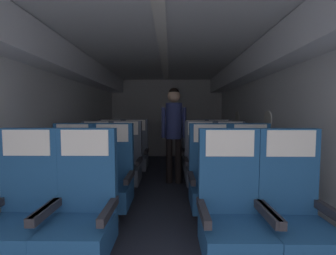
% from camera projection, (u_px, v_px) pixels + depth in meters
% --- Properties ---
extents(ground, '(3.35, 6.33, 0.02)m').
position_uv_depth(ground, '(164.00, 195.00, 3.34)').
color(ground, '#2D3342').
extents(fuselage_shell, '(3.23, 5.98, 2.21)m').
position_uv_depth(fuselage_shell, '(164.00, 90.00, 3.48)').
color(fuselage_shell, silver).
rests_on(fuselage_shell, ground).
extents(seat_a_left_window, '(0.49, 0.47, 1.11)m').
position_uv_depth(seat_a_left_window, '(22.00, 215.00, 1.65)').
color(seat_a_left_window, '#38383D').
rests_on(seat_a_left_window, ground).
extents(seat_a_left_aisle, '(0.49, 0.47, 1.11)m').
position_uv_depth(seat_a_left_aisle, '(82.00, 216.00, 1.64)').
color(seat_a_left_aisle, '#38383D').
rests_on(seat_a_left_aisle, ground).
extents(seat_a_right_aisle, '(0.49, 0.47, 1.11)m').
position_uv_depth(seat_a_right_aisle, '(295.00, 218.00, 1.61)').
color(seat_a_right_aisle, '#38383D').
rests_on(seat_a_right_aisle, ground).
extents(seat_a_right_window, '(0.49, 0.47, 1.11)m').
position_uv_depth(seat_a_right_window, '(232.00, 217.00, 1.61)').
color(seat_a_right_window, '#38383D').
rests_on(seat_a_right_window, ground).
extents(seat_b_left_window, '(0.49, 0.47, 1.11)m').
position_uv_depth(seat_b_left_window, '(70.00, 181.00, 2.46)').
color(seat_b_left_window, '#38383D').
rests_on(seat_b_left_window, ground).
extents(seat_b_left_aisle, '(0.49, 0.47, 1.11)m').
position_uv_depth(seat_b_left_aisle, '(111.00, 181.00, 2.46)').
color(seat_b_left_aisle, '#38383D').
rests_on(seat_b_left_aisle, ground).
extents(seat_b_right_aisle, '(0.49, 0.47, 1.11)m').
position_uv_depth(seat_b_right_aisle, '(252.00, 182.00, 2.43)').
color(seat_b_right_aisle, '#38383D').
rests_on(seat_b_right_aisle, ground).
extents(seat_b_right_window, '(0.49, 0.47, 1.11)m').
position_uv_depth(seat_b_right_window, '(211.00, 182.00, 2.43)').
color(seat_b_right_window, '#38383D').
rests_on(seat_b_right_window, ground).
extents(seat_c_left_window, '(0.49, 0.47, 1.11)m').
position_uv_depth(seat_c_left_window, '(95.00, 164.00, 3.28)').
color(seat_c_left_window, '#38383D').
rests_on(seat_c_left_window, ground).
extents(seat_c_left_aisle, '(0.49, 0.47, 1.11)m').
position_uv_depth(seat_c_left_aisle, '(125.00, 165.00, 3.27)').
color(seat_c_left_aisle, '#38383D').
rests_on(seat_c_left_aisle, ground).
extents(seat_c_right_aisle, '(0.49, 0.47, 1.11)m').
position_uv_depth(seat_c_right_aisle, '(231.00, 165.00, 3.25)').
color(seat_c_right_aisle, '#38383D').
rests_on(seat_c_right_aisle, ground).
extents(seat_c_right_window, '(0.49, 0.47, 1.11)m').
position_uv_depth(seat_c_right_window, '(201.00, 165.00, 3.25)').
color(seat_c_right_window, '#38383D').
rests_on(seat_c_right_window, ground).
extents(seat_d_left_window, '(0.49, 0.47, 1.11)m').
position_uv_depth(seat_d_left_window, '(110.00, 154.00, 4.08)').
color(seat_d_left_window, '#38383D').
rests_on(seat_d_left_window, ground).
extents(seat_d_left_aisle, '(0.49, 0.47, 1.11)m').
position_uv_depth(seat_d_left_aisle, '(135.00, 154.00, 4.07)').
color(seat_d_left_aisle, '#38383D').
rests_on(seat_d_left_aisle, ground).
extents(seat_d_right_aisle, '(0.49, 0.47, 1.11)m').
position_uv_depth(seat_d_right_aisle, '(219.00, 154.00, 4.08)').
color(seat_d_right_aisle, '#38383D').
rests_on(seat_d_right_aisle, ground).
extents(seat_d_right_window, '(0.49, 0.47, 1.11)m').
position_uv_depth(seat_d_right_window, '(195.00, 154.00, 4.07)').
color(seat_d_right_window, '#38383D').
rests_on(seat_d_right_window, ground).
extents(flight_attendant, '(0.43, 0.28, 1.66)m').
position_uv_depth(flight_attendant, '(174.00, 124.00, 3.83)').
color(flight_attendant, black).
rests_on(flight_attendant, ground).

